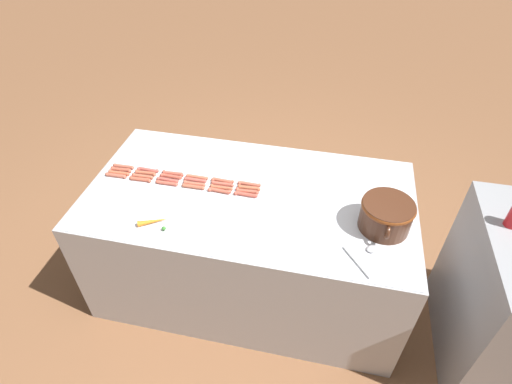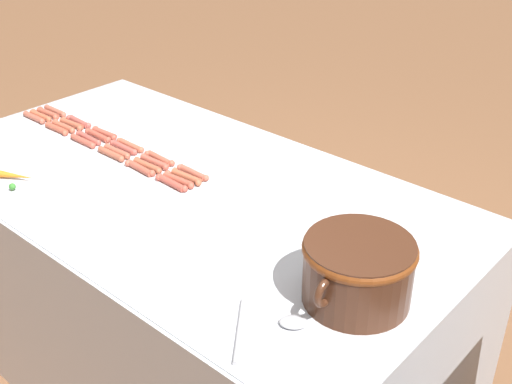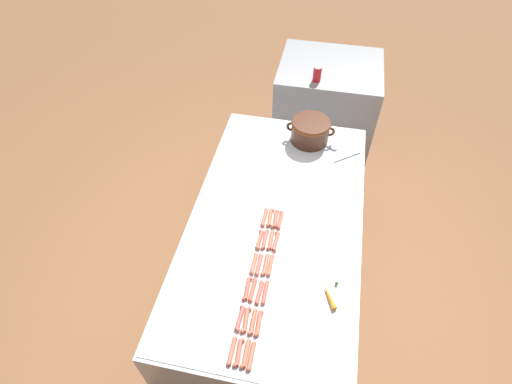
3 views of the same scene
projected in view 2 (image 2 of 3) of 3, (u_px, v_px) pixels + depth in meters
name	position (u px, v px, depth m)	size (l,w,h in m)	color
ground_plane	(193.00, 370.00, 2.58)	(20.00, 20.00, 0.00)	brown
griddle_counter	(188.00, 285.00, 2.37)	(1.05, 1.95, 0.85)	#ADAFB5
hot_dog_0	(55.00, 111.00, 2.69)	(0.02, 0.15, 0.02)	#B15B45
hot_dog_1	(79.00, 122.00, 2.59)	(0.03, 0.15, 0.02)	#B35046
hot_dog_2	(104.00, 133.00, 2.49)	(0.03, 0.15, 0.02)	#B3503F
hot_dog_3	(130.00, 145.00, 2.40)	(0.03, 0.15, 0.02)	#BB5D44
hot_dog_4	(159.00, 158.00, 2.31)	(0.03, 0.15, 0.02)	#B2553F
hot_dog_5	(193.00, 173.00, 2.21)	(0.03, 0.15, 0.02)	#B85944
hot_dog_6	(48.00, 113.00, 2.67)	(0.03, 0.14, 0.02)	#B5543F
hot_dog_7	(72.00, 124.00, 2.57)	(0.03, 0.14, 0.02)	#B65A3F
hot_dog_8	(98.00, 135.00, 2.48)	(0.03, 0.15, 0.02)	#B5503E
hot_dog_9	(123.00, 148.00, 2.38)	(0.03, 0.15, 0.02)	#B95347
hot_dog_10	(154.00, 162.00, 2.28)	(0.03, 0.15, 0.02)	#BA5544
hot_dog_11	(186.00, 177.00, 2.19)	(0.03, 0.15, 0.02)	#B25C3D
hot_dog_12	(41.00, 115.00, 2.65)	(0.03, 0.15, 0.02)	#BE5D3E
hot_dog_13	(64.00, 126.00, 2.55)	(0.03, 0.15, 0.02)	#B75A41
hot_dog_14	(89.00, 138.00, 2.46)	(0.03, 0.15, 0.02)	#B65145
hot_dog_15	(118.00, 151.00, 2.36)	(0.03, 0.15, 0.02)	#B65B44
hot_dog_16	(148.00, 165.00, 2.26)	(0.03, 0.15, 0.02)	#B35B3E
hot_dog_17	(179.00, 180.00, 2.17)	(0.03, 0.14, 0.02)	#B6513D
hot_dog_18	(34.00, 117.00, 2.63)	(0.03, 0.15, 0.02)	#B75B46
hot_dog_19	(57.00, 129.00, 2.53)	(0.03, 0.15, 0.02)	#BB553D
hot_dog_20	(83.00, 141.00, 2.43)	(0.02, 0.15, 0.02)	#BB5341
hot_dog_21	(111.00, 154.00, 2.34)	(0.02, 0.15, 0.02)	#B25940
hot_dog_22	(140.00, 168.00, 2.24)	(0.03, 0.15, 0.02)	#BA5540
hot_dog_23	(171.00, 183.00, 2.15)	(0.03, 0.15, 0.02)	#BB4F3F
bean_pot	(358.00, 268.00, 1.59)	(0.35, 0.28, 0.17)	#472616
serving_spoon	(276.00, 325.00, 1.54)	(0.24, 0.20, 0.02)	#B7B7BC
carrot	(11.00, 176.00, 2.18)	(0.11, 0.17, 0.03)	orange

